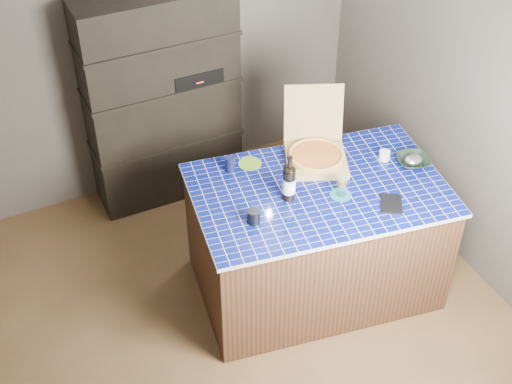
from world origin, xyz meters
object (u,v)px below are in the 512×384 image
mead_bottle (289,182)px  dvd_case (391,204)px  kitchen_island (316,238)px  wine_glass (342,181)px  bowl (413,161)px  pizza_box (316,153)px

mead_bottle → dvd_case: 0.68m
kitchen_island → wine_glass: (0.09, -0.13, 0.58)m
kitchen_island → bowl: 0.87m
kitchen_island → bowl: size_ratio=8.00×
pizza_box → wine_glass: bearing=-72.4°
pizza_box → bowl: (0.59, -0.34, -0.04)m
kitchen_island → mead_bottle: 0.64m
kitchen_island → wine_glass: 0.60m
mead_bottle → wine_glass: (0.32, -0.12, -0.01)m
wine_glass → pizza_box: bearing=84.7°
kitchen_island → dvd_case: (0.34, -0.35, 0.47)m
kitchen_island → wine_glass: size_ratio=10.91×
kitchen_island → mead_bottle: (-0.23, -0.00, 0.60)m
kitchen_island → dvd_case: size_ratio=9.63×
mead_bottle → wine_glass: size_ratio=2.02×
kitchen_island → dvd_case: bearing=-37.4°
mead_bottle → dvd_case: bearing=-31.3°
kitchen_island → dvd_case: 0.68m
pizza_box → mead_bottle: pizza_box is taller
bowl → wine_glass: bearing=-173.3°
pizza_box → wine_glass: 0.41m
dvd_case → bowl: size_ratio=0.83×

